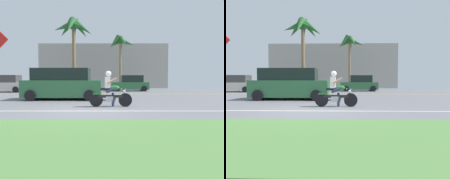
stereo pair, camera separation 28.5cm
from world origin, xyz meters
The scene contains 12 objects.
ground centered at (0.00, 3.00, -0.02)m, with size 56.00×30.00×0.04m, color slate.
grass_median centered at (0.00, -4.10, 0.03)m, with size 56.00×3.80×0.06m, color #548442.
lane_line_near centered at (0.00, -0.22, 0.00)m, with size 50.40×0.12×0.01m, color silver.
lane_line_far centered at (0.00, 8.82, 0.00)m, with size 50.40×0.12×0.01m, color yellow.
motorcyclist centered at (1.09, 1.11, 0.70)m, with size 1.97×0.64×1.65m.
suv_nearby centered at (-1.88, 4.51, 0.93)m, with size 4.91×2.28×1.92m.
parked_car_0 centered at (-9.07, 11.43, 0.75)m, with size 4.12×2.01×1.62m.
parked_car_1 centered at (-3.37, 13.27, 0.79)m, with size 4.57×2.23×1.70m.
parked_car_2 centered at (3.06, 13.11, 0.75)m, with size 3.83×2.01×1.62m.
palm_tree_0 centered at (2.13, 16.00, 5.18)m, with size 3.26×3.33×6.28m.
palm_tree_1 centered at (-3.01, 14.65, 6.57)m, with size 4.43×4.41×7.89m.
building_far centered at (0.02, 21.00, 2.93)m, with size 16.98×4.00×5.85m, color #A8A399.
Camera 2 is at (1.45, -8.51, 1.31)m, focal length 33.61 mm.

